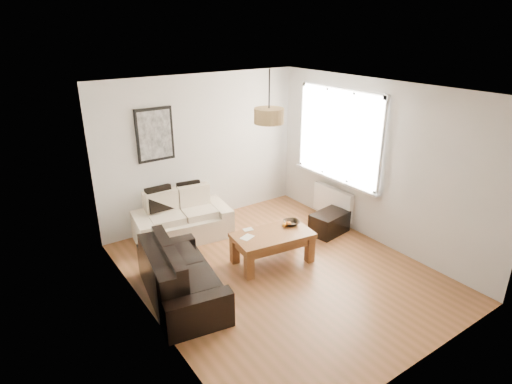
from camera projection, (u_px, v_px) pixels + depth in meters
floor at (279, 271)px, 6.18m from camera, size 4.50×4.50×0.00m
ceiling at (284, 90)px, 5.21m from camera, size 3.80×4.50×0.00m
wall_back at (202, 150)px, 7.41m from camera, size 3.80×0.04×2.60m
wall_front at (429, 260)px, 3.98m from camera, size 3.80×0.04×2.60m
wall_left at (146, 224)px, 4.69m from camera, size 0.04×4.50×2.60m
wall_right at (376, 163)px, 6.70m from camera, size 0.04×4.50×2.60m
window_bay at (339, 135)px, 7.18m from camera, size 0.14×1.90×1.60m
radiator at (333, 202)px, 7.61m from camera, size 0.10×0.90×0.52m
poster at (155, 135)px, 6.79m from camera, size 0.62×0.04×0.87m
pendant_shade at (269, 116)px, 5.58m from camera, size 0.40×0.40×0.20m
loveseat_cream at (182, 216)px, 7.04m from camera, size 1.65×1.05×0.77m
sofa_leather at (181, 274)px, 5.47m from camera, size 1.07×1.78×0.72m
coffee_table at (272, 248)px, 6.35m from camera, size 1.24×0.79×0.48m
ottoman at (329, 223)px, 7.25m from camera, size 0.70×0.51×0.37m
cushion_left at (160, 199)px, 6.91m from camera, size 0.42×0.13×0.42m
cushion_right at (189, 193)px, 7.20m from camera, size 0.40×0.17×0.39m
fruit_bowl at (291, 223)px, 6.53m from camera, size 0.31×0.31×0.06m
orange_a at (287, 224)px, 6.47m from camera, size 0.08×0.08×0.07m
orange_b at (289, 224)px, 6.47m from camera, size 0.08×0.08×0.07m
orange_c at (284, 225)px, 6.43m from camera, size 0.07×0.07×0.06m
papers at (247, 237)px, 6.14m from camera, size 0.23×0.20×0.01m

